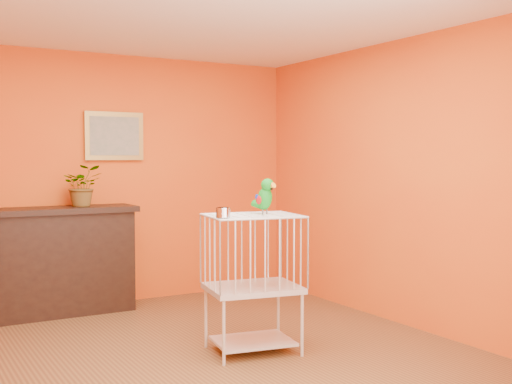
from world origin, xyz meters
TOP-DOWN VIEW (x-y plane):
  - ground at (0.00, 0.00)m, footprint 4.50×4.50m
  - room_shell at (0.00, 0.00)m, footprint 4.50×4.50m
  - console_cabinet at (-0.60, 2.01)m, footprint 1.41×0.51m
  - potted_plant at (-0.39, 2.05)m, footprint 0.44×0.47m
  - framed_picture at (0.00, 2.22)m, footprint 0.62×0.04m
  - birdcage at (0.39, 0.01)m, footprint 0.78×0.65m
  - feed_cup at (0.08, -0.11)m, footprint 0.10×0.10m
  - parrot at (0.52, 0.03)m, footprint 0.15×0.26m

SIDE VIEW (x-z plane):
  - ground at x=0.00m, z-range 0.00..0.00m
  - console_cabinet at x=-0.60m, z-range 0.00..1.05m
  - birdcage at x=0.39m, z-range 0.02..1.10m
  - feed_cup at x=0.08m, z-range 1.08..1.16m
  - potted_plant at x=-0.39m, z-range 1.04..1.36m
  - parrot at x=0.52m, z-range 1.08..1.36m
  - room_shell at x=0.00m, z-range -0.67..3.83m
  - framed_picture at x=0.00m, z-range 1.50..2.00m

